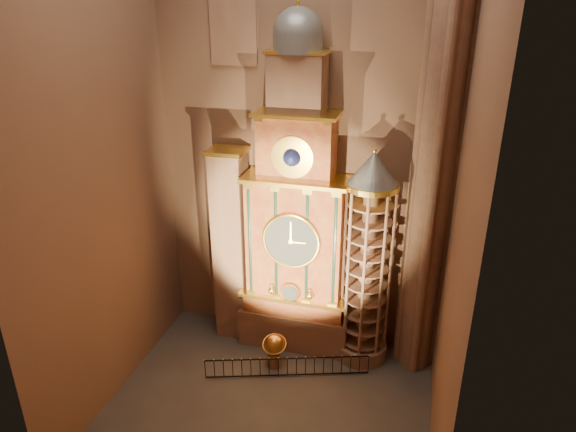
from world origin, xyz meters
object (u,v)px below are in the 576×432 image
(portrait_tower, at_px, (231,246))
(iron_railing, at_px, (287,367))
(astronomical_clock, at_px, (296,225))
(stair_turret, at_px, (367,263))
(celestial_globe, at_px, (274,348))

(portrait_tower, relative_size, iron_railing, 1.37)
(astronomical_clock, distance_m, stair_turret, 3.78)
(astronomical_clock, xyz_separation_m, portrait_tower, (-3.40, 0.02, -1.53))
(astronomical_clock, height_order, celestial_globe, astronomical_clock)
(astronomical_clock, bearing_deg, stair_turret, -4.30)
(iron_railing, bearing_deg, portrait_tower, 142.54)
(astronomical_clock, relative_size, celestial_globe, 9.66)
(portrait_tower, xyz_separation_m, celestial_globe, (2.88, -2.20, -4.11))
(astronomical_clock, distance_m, portrait_tower, 3.73)
(astronomical_clock, height_order, stair_turret, astronomical_clock)
(portrait_tower, relative_size, celestial_globe, 5.90)
(stair_turret, height_order, celestial_globe, stair_turret)
(celestial_globe, relative_size, iron_railing, 0.23)
(astronomical_clock, height_order, portrait_tower, astronomical_clock)
(portrait_tower, height_order, stair_turret, stair_turret)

